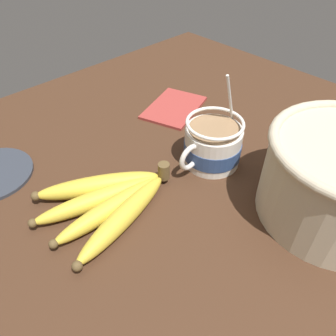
% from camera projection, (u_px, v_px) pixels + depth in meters
% --- Properties ---
extents(table, '(1.07, 1.07, 0.03)m').
position_uv_depth(table, '(199.00, 191.00, 0.58)').
color(table, '#422819').
rests_on(table, ground).
extents(coffee_mug, '(0.16, 0.10, 0.17)m').
position_uv_depth(coffee_mug, '(212.00, 145.00, 0.59)').
color(coffee_mug, white).
rests_on(coffee_mug, table).
extents(banana_bunch, '(0.23, 0.18, 0.04)m').
position_uv_depth(banana_bunch, '(108.00, 201.00, 0.52)').
color(banana_bunch, brown).
rests_on(banana_bunch, table).
extents(napkin, '(0.17, 0.15, 0.01)m').
position_uv_depth(napkin, '(174.00, 108.00, 0.75)').
color(napkin, '#A33833').
rests_on(napkin, table).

